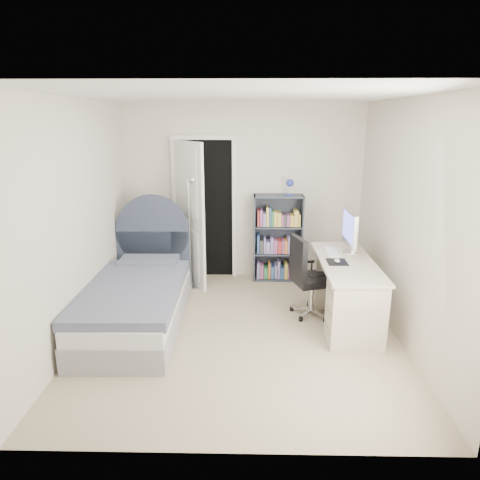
{
  "coord_description": "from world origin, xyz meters",
  "views": [
    {
      "loc": [
        0.09,
        -4.29,
        2.29
      ],
      "look_at": [
        -0.01,
        0.28,
        0.98
      ],
      "focal_mm": 32.0,
      "sensor_mm": 36.0,
      "label": 1
    }
  ],
  "objects_px": {
    "floor_lamp": "(191,244)",
    "bookcase": "(278,241)",
    "bed": "(138,297)",
    "nightstand": "(170,253)",
    "desk": "(345,288)",
    "office_chair": "(307,273)"
  },
  "relations": [
    {
      "from": "floor_lamp",
      "to": "bookcase",
      "type": "bearing_deg",
      "value": 17.82
    },
    {
      "from": "bed",
      "to": "floor_lamp",
      "type": "height_order",
      "value": "floor_lamp"
    },
    {
      "from": "nightstand",
      "to": "desk",
      "type": "bearing_deg",
      "value": -29.39
    },
    {
      "from": "floor_lamp",
      "to": "bookcase",
      "type": "distance_m",
      "value": 1.26
    },
    {
      "from": "floor_lamp",
      "to": "desk",
      "type": "bearing_deg",
      "value": -26.49
    },
    {
      "from": "nightstand",
      "to": "office_chair",
      "type": "relative_size",
      "value": 0.62
    },
    {
      "from": "bookcase",
      "to": "bed",
      "type": "bearing_deg",
      "value": -140.4
    },
    {
      "from": "bed",
      "to": "desk",
      "type": "bearing_deg",
      "value": 1.63
    },
    {
      "from": "nightstand",
      "to": "floor_lamp",
      "type": "distance_m",
      "value": 0.54
    },
    {
      "from": "office_chair",
      "to": "bed",
      "type": "bearing_deg",
      "value": -174.43
    },
    {
      "from": "nightstand",
      "to": "bookcase",
      "type": "distance_m",
      "value": 1.58
    },
    {
      "from": "bookcase",
      "to": "nightstand",
      "type": "bearing_deg",
      "value": -177.91
    },
    {
      "from": "bookcase",
      "to": "desk",
      "type": "bearing_deg",
      "value": -62.39
    },
    {
      "from": "bed",
      "to": "desk",
      "type": "distance_m",
      "value": 2.39
    },
    {
      "from": "bookcase",
      "to": "office_chair",
      "type": "bearing_deg",
      "value": -77.51
    },
    {
      "from": "bed",
      "to": "nightstand",
      "type": "xyz_separation_m",
      "value": [
        0.13,
        1.34,
        0.1
      ]
    },
    {
      "from": "bed",
      "to": "office_chair",
      "type": "distance_m",
      "value": 1.98
    },
    {
      "from": "bookcase",
      "to": "desk",
      "type": "relative_size",
      "value": 0.98
    },
    {
      "from": "floor_lamp",
      "to": "desk",
      "type": "distance_m",
      "value": 2.13
    },
    {
      "from": "floor_lamp",
      "to": "office_chair",
      "type": "relative_size",
      "value": 1.6
    },
    {
      "from": "bookcase",
      "to": "office_chair",
      "type": "xyz_separation_m",
      "value": [
        0.27,
        -1.21,
        -0.04
      ]
    },
    {
      "from": "bookcase",
      "to": "office_chair",
      "type": "relative_size",
      "value": 1.52
    }
  ]
}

